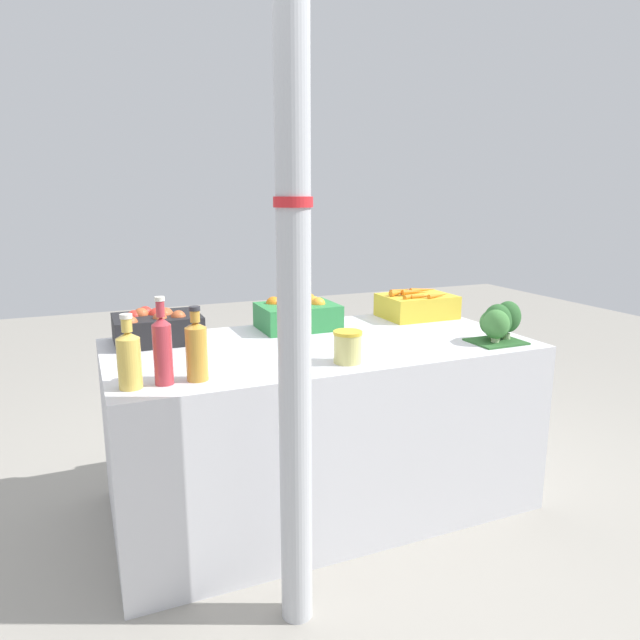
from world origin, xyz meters
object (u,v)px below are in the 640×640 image
at_px(orange_crate, 297,313).
at_px(carrot_crate, 417,305).
at_px(support_pole, 293,209).
at_px(apple_crate, 157,326).
at_px(juice_bottle_amber, 196,349).
at_px(pickle_jar, 348,347).
at_px(broccoli_pile, 499,322).
at_px(juice_bottle_golden, 129,358).
at_px(juice_bottle_ruby, 163,348).

xyz_separation_m(orange_crate, carrot_crate, (0.66, -0.01, -0.01)).
height_order(support_pole, orange_crate, support_pole).
relative_size(apple_crate, carrot_crate, 1.00).
xyz_separation_m(support_pole, juice_bottle_amber, (-0.23, 0.34, -0.47)).
bearing_deg(pickle_jar, broccoli_pile, 2.26).
bearing_deg(broccoli_pile, juice_bottle_golden, -179.38).
bearing_deg(apple_crate, pickle_jar, -44.18).
bearing_deg(juice_bottle_ruby, support_pole, -44.63).
bearing_deg(broccoli_pile, apple_crate, 157.02).
xyz_separation_m(orange_crate, juice_bottle_golden, (-0.81, -0.60, 0.03)).
bearing_deg(juice_bottle_golden, apple_crate, 74.76).
bearing_deg(juice_bottle_amber, carrot_crate, 25.25).
relative_size(apple_crate, juice_bottle_ruby, 1.21).
bearing_deg(orange_crate, support_pole, -111.05).
xyz_separation_m(orange_crate, juice_bottle_ruby, (-0.70, -0.60, 0.05)).
bearing_deg(juice_bottle_amber, juice_bottle_golden, 180.00).
distance_m(orange_crate, juice_bottle_ruby, 0.92).
distance_m(broccoli_pile, juice_bottle_golden, 1.52).
relative_size(orange_crate, juice_bottle_golden, 1.45).
bearing_deg(orange_crate, juice_bottle_golden, -143.55).
bearing_deg(apple_crate, orange_crate, 0.49).
relative_size(apple_crate, juice_bottle_golden, 1.45).
relative_size(juice_bottle_golden, juice_bottle_ruby, 0.84).
bearing_deg(broccoli_pile, support_pole, -161.71).
distance_m(apple_crate, orange_crate, 0.65).
xyz_separation_m(juice_bottle_golden, juice_bottle_amber, (0.22, 0.00, 0.01)).
height_order(orange_crate, carrot_crate, orange_crate).
relative_size(support_pole, orange_crate, 7.38).
distance_m(juice_bottle_golden, juice_bottle_ruby, 0.11).
height_order(support_pole, broccoli_pile, support_pole).
bearing_deg(juice_bottle_amber, pickle_jar, -1.29).
height_order(apple_crate, juice_bottle_amber, juice_bottle_amber).
relative_size(orange_crate, broccoli_pile, 1.56).
distance_m(carrot_crate, broccoli_pile, 0.58).
relative_size(juice_bottle_amber, pickle_jar, 2.10).
xyz_separation_m(apple_crate, juice_bottle_golden, (-0.16, -0.59, 0.04)).
xyz_separation_m(apple_crate, carrot_crate, (1.31, -0.00, -0.01)).
bearing_deg(broccoli_pile, juice_bottle_ruby, -179.34).
bearing_deg(apple_crate, broccoli_pile, -22.98).
xyz_separation_m(carrot_crate, juice_bottle_golden, (-1.47, -0.59, 0.04)).
bearing_deg(juice_bottle_amber, orange_crate, 45.37).
relative_size(support_pole, juice_bottle_amber, 10.33).
height_order(support_pole, pickle_jar, support_pole).
relative_size(support_pole, carrot_crate, 7.38).
relative_size(juice_bottle_ruby, pickle_jar, 2.44).
bearing_deg(pickle_jar, juice_bottle_ruby, 178.92).
distance_m(juice_bottle_golden, juice_bottle_amber, 0.22).
relative_size(support_pole, pickle_jar, 21.74).
bearing_deg(carrot_crate, support_pole, -137.77).
xyz_separation_m(orange_crate, juice_bottle_amber, (-0.59, -0.60, 0.04)).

